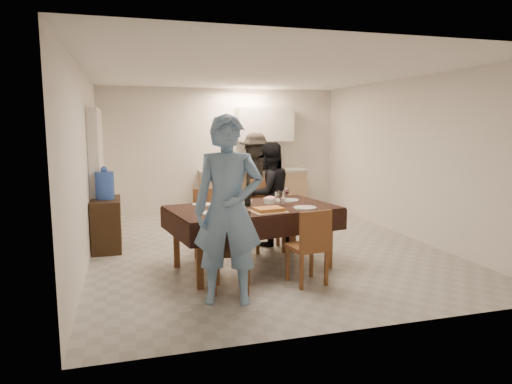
# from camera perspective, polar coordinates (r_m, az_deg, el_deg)

# --- Properties ---
(floor) EXTENTS (5.00, 6.00, 0.02)m
(floor) POSITION_cam_1_polar(r_m,az_deg,el_deg) (7.04, 0.82, -6.78)
(floor) COLOR #A2A19D
(floor) RESTS_ON ground
(ceiling) EXTENTS (5.00, 6.00, 0.02)m
(ceiling) POSITION_cam_1_polar(r_m,az_deg,el_deg) (6.84, 0.87, 14.74)
(ceiling) COLOR white
(ceiling) RESTS_ON wall_back
(wall_back) EXTENTS (5.00, 0.02, 2.60)m
(wall_back) POSITION_cam_1_polar(r_m,az_deg,el_deg) (9.72, -4.30, 5.17)
(wall_back) COLOR silver
(wall_back) RESTS_ON floor
(wall_front) EXTENTS (5.00, 0.02, 2.60)m
(wall_front) POSITION_cam_1_polar(r_m,az_deg,el_deg) (4.06, 13.20, 0.47)
(wall_front) COLOR silver
(wall_front) RESTS_ON floor
(wall_left) EXTENTS (0.02, 6.00, 2.60)m
(wall_left) POSITION_cam_1_polar(r_m,az_deg,el_deg) (6.55, -20.61, 3.10)
(wall_left) COLOR silver
(wall_left) RESTS_ON floor
(wall_right) EXTENTS (0.02, 6.00, 2.60)m
(wall_right) POSITION_cam_1_polar(r_m,az_deg,el_deg) (7.91, 18.49, 4.03)
(wall_right) COLOR silver
(wall_right) RESTS_ON floor
(stub_partition) EXTENTS (0.15, 1.40, 2.10)m
(stub_partition) POSITION_cam_1_polar(r_m,az_deg,el_deg) (7.76, -19.24, 2.06)
(stub_partition) COLOR silver
(stub_partition) RESTS_ON floor
(kitchen_base_cabinet) EXTENTS (2.20, 0.60, 0.86)m
(kitchen_base_cabinet) POSITION_cam_1_polar(r_m,az_deg,el_deg) (9.64, -0.36, -0.03)
(kitchen_base_cabinet) COLOR tan
(kitchen_base_cabinet) RESTS_ON floor
(kitchen_worktop) EXTENTS (2.24, 0.64, 0.05)m
(kitchen_worktop) POSITION_cam_1_polar(r_m,az_deg,el_deg) (9.59, -0.36, 2.66)
(kitchen_worktop) COLOR #A2A19D
(kitchen_worktop) RESTS_ON kitchen_base_cabinet
(upper_cabinet) EXTENTS (1.20, 0.34, 0.70)m
(upper_cabinet) POSITION_cam_1_polar(r_m,az_deg,el_deg) (9.76, 1.12, 8.44)
(upper_cabinet) COLOR silver
(upper_cabinet) RESTS_ON wall_back
(dining_table) EXTENTS (2.25, 1.56, 0.81)m
(dining_table) POSITION_cam_1_polar(r_m,az_deg,el_deg) (5.85, -0.44, -2.20)
(dining_table) COLOR black
(dining_table) RESTS_ON floor
(chair_near_left) EXTENTS (0.54, 0.55, 0.52)m
(chair_near_left) POSITION_cam_1_polar(r_m,az_deg,el_deg) (4.98, -2.85, -6.25)
(chair_near_left) COLOR brown
(chair_near_left) RESTS_ON floor
(chair_near_right) EXTENTS (0.46, 0.46, 0.48)m
(chair_near_right) POSITION_cam_1_polar(r_m,az_deg,el_deg) (5.27, 6.76, -5.91)
(chair_near_right) COLOR brown
(chair_near_right) RESTS_ON floor
(chair_far_left) EXTENTS (0.49, 0.49, 0.50)m
(chair_far_left) POSITION_cam_1_polar(r_m,az_deg,el_deg) (6.42, -5.91, -3.10)
(chair_far_left) COLOR brown
(chair_far_left) RESTS_ON floor
(chair_far_right) EXTENTS (0.52, 0.52, 0.56)m
(chair_far_right) POSITION_cam_1_polar(r_m,az_deg,el_deg) (6.61, 1.80, -2.16)
(chair_far_right) COLOR brown
(chair_far_right) RESTS_ON floor
(console) EXTENTS (0.41, 0.82, 0.76)m
(console) POSITION_cam_1_polar(r_m,az_deg,el_deg) (7.15, -18.17, -3.84)
(console) COLOR #2F1F0F
(console) RESTS_ON floor
(water_jug) EXTENTS (0.27, 0.27, 0.41)m
(water_jug) POSITION_cam_1_polar(r_m,az_deg,el_deg) (7.05, -18.39, 0.80)
(water_jug) COLOR blue
(water_jug) RESTS_ON console
(wine_bottle) EXTENTS (0.08, 0.08, 0.33)m
(wine_bottle) POSITION_cam_1_polar(r_m,az_deg,el_deg) (5.85, -1.05, -0.21)
(wine_bottle) COLOR black
(wine_bottle) RESTS_ON dining_table
(water_pitcher) EXTENTS (0.12, 0.12, 0.19)m
(water_pitcher) POSITION_cam_1_polar(r_m,az_deg,el_deg) (5.88, 2.97, -0.85)
(water_pitcher) COLOR white
(water_pitcher) RESTS_ON dining_table
(savoury_tart) EXTENTS (0.44, 0.35, 0.05)m
(savoury_tart) POSITION_cam_1_polar(r_m,az_deg,el_deg) (5.51, 1.62, -2.21)
(savoury_tart) COLOR #BF7638
(savoury_tart) RESTS_ON dining_table
(salad_bowl) EXTENTS (0.18, 0.18, 0.07)m
(salad_bowl) POSITION_cam_1_polar(r_m,az_deg,el_deg) (6.09, 1.82, -1.08)
(salad_bowl) COLOR silver
(salad_bowl) RESTS_ON dining_table
(mushroom_dish) EXTENTS (0.22, 0.22, 0.04)m
(mushroom_dish) POSITION_cam_1_polar(r_m,az_deg,el_deg) (6.09, -1.60, -1.23)
(mushroom_dish) COLOR silver
(mushroom_dish) RESTS_ON dining_table
(wine_glass_a) EXTENTS (0.09, 0.09, 0.19)m
(wine_glass_a) POSITION_cam_1_polar(r_m,az_deg,el_deg) (5.46, -5.31, -1.58)
(wine_glass_a) COLOR white
(wine_glass_a) RESTS_ON dining_table
(wine_glass_b) EXTENTS (0.09, 0.09, 0.19)m
(wine_glass_b) POSITION_cam_1_polar(r_m,az_deg,el_deg) (6.23, 3.82, -0.32)
(wine_glass_b) COLOR white
(wine_glass_b) RESTS_ON dining_table
(wine_glass_c) EXTENTS (0.08, 0.08, 0.18)m
(wine_glass_c) POSITION_cam_1_polar(r_m,az_deg,el_deg) (6.06, -3.03, -0.59)
(wine_glass_c) COLOR white
(wine_glass_c) RESTS_ON dining_table
(plate_near_left) EXTENTS (0.25, 0.25, 0.01)m
(plate_near_left) POSITION_cam_1_polar(r_m,az_deg,el_deg) (5.42, -5.72, -2.61)
(plate_near_left) COLOR silver
(plate_near_left) RESTS_ON dining_table
(plate_near_right) EXTENTS (0.28, 0.28, 0.02)m
(plate_near_right) POSITION_cam_1_polar(r_m,az_deg,el_deg) (5.75, 6.13, -1.97)
(plate_near_right) COLOR silver
(plate_near_right) RESTS_ON dining_table
(plate_far_left) EXTENTS (0.26, 0.26, 0.01)m
(plate_far_left) POSITION_cam_1_polar(r_m,az_deg,el_deg) (6.00, -6.74, -1.55)
(plate_far_left) COLOR silver
(plate_far_left) RESTS_ON dining_table
(plate_far_right) EXTENTS (0.28, 0.28, 0.02)m
(plate_far_right) POSITION_cam_1_polar(r_m,az_deg,el_deg) (6.30, 4.09, -1.03)
(plate_far_right) COLOR silver
(plate_far_right) RESTS_ON dining_table
(microwave) EXTENTS (0.60, 0.40, 0.33)m
(microwave) POSITION_cam_1_polar(r_m,az_deg,el_deg) (9.65, 1.17, 3.83)
(microwave) COLOR silver
(microwave) RESTS_ON kitchen_worktop
(person_near) EXTENTS (0.81, 0.64, 1.96)m
(person_near) POSITION_cam_1_polar(r_m,az_deg,el_deg) (4.68, -3.50, -2.29)
(person_near) COLOR #668CB5
(person_near) RESTS_ON floor
(person_far) EXTENTS (0.92, 0.81, 1.58)m
(person_far) POSITION_cam_1_polar(r_m,az_deg,el_deg) (6.99, 1.59, -0.26)
(person_far) COLOR black
(person_far) RESTS_ON floor
(person_kitchen) EXTENTS (1.09, 0.63, 1.69)m
(person_kitchen) POSITION_cam_1_polar(r_m,az_deg,el_deg) (9.14, -0.06, 2.13)
(person_kitchen) COLOR black
(person_kitchen) RESTS_ON floor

